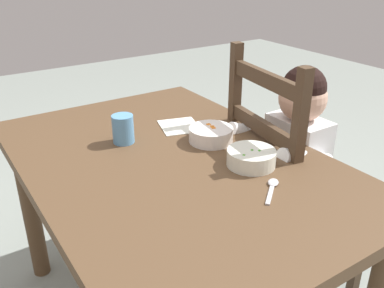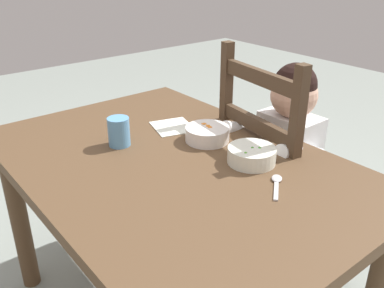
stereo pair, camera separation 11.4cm
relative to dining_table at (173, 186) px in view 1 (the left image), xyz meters
name	(u,v)px [view 1 (the left image)]	position (x,y,z in m)	size (l,w,h in m)	color
dining_table	(173,186)	(0.00, 0.00, 0.00)	(1.27, 0.86, 0.70)	brown
dining_chair	(286,189)	(0.06, 0.47, -0.14)	(0.48, 0.48, 1.00)	#483523
child_figure	(291,153)	(0.07, 0.47, 0.02)	(0.32, 0.31, 0.94)	white
bowl_of_peas	(251,157)	(0.17, 0.18, 0.13)	(0.15, 0.15, 0.05)	white
bowl_of_carrots	(211,134)	(-0.04, 0.18, 0.13)	(0.15, 0.15, 0.05)	white
spoon	(272,186)	(0.31, 0.14, 0.10)	(0.10, 0.12, 0.01)	silver
drinking_cup	(123,129)	(-0.20, -0.07, 0.15)	(0.07, 0.07, 0.10)	#5C9CCF
paper_napkin	(180,126)	(-0.21, 0.16, 0.10)	(0.15, 0.14, 0.00)	white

